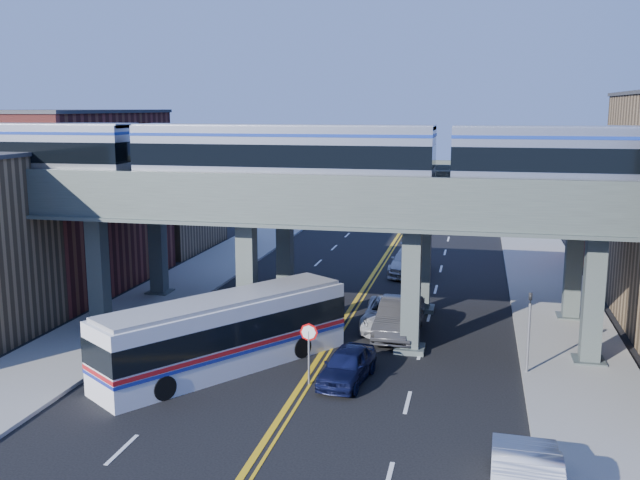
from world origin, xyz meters
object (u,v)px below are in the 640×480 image
at_px(car_lane_a, 347,365).
at_px(car_lane_c, 388,314).
at_px(transit_train, 282,155).
at_px(transit_bus, 226,334).
at_px(stop_sign, 309,344).
at_px(car_lane_d, 409,261).
at_px(car_parked_curb, 526,480).
at_px(traffic_signal, 529,324).
at_px(car_lane_b, 399,318).

relative_size(car_lane_a, car_lane_c, 0.78).
relative_size(transit_train, transit_bus, 3.87).
distance_m(stop_sign, car_lane_c, 8.71).
xyz_separation_m(transit_train, stop_sign, (2.45, -5.00, -7.37)).
xyz_separation_m(car_lane_d, car_parked_curb, (6.09, -28.98, 0.07)).
distance_m(stop_sign, transit_bus, 4.12).
bearing_deg(traffic_signal, car_lane_a, -162.31).
relative_size(transit_bus, car_lane_b, 2.04).
xyz_separation_m(car_lane_a, car_parked_curb, (6.70, -8.46, 0.20)).
height_order(transit_train, car_parked_curb, transit_train).
relative_size(stop_sign, car_lane_a, 0.62).
height_order(traffic_signal, transit_bus, traffic_signal).
relative_size(transit_train, traffic_signal, 10.68).
bearing_deg(transit_train, car_lane_d, 74.24).
bearing_deg(transit_bus, car_parked_curb, -90.84).
height_order(transit_bus, car_parked_curb, transit_bus).
height_order(car_lane_c, car_parked_curb, car_parked_curb).
distance_m(transit_bus, car_lane_d, 21.08).
relative_size(car_lane_d, car_parked_curb, 1.05).
bearing_deg(car_lane_c, car_parked_curb, -71.14).
relative_size(car_lane_a, car_lane_b, 0.76).
height_order(transit_train, car_lane_d, transit_train).
bearing_deg(traffic_signal, stop_sign, -161.37).
bearing_deg(stop_sign, car_lane_c, 75.04).
bearing_deg(car_lane_d, car_lane_c, -87.82).
distance_m(car_lane_c, car_parked_curb, 17.25).
bearing_deg(car_parked_curb, car_lane_d, -76.37).
height_order(car_lane_a, car_lane_d, car_lane_d).
bearing_deg(car_lane_a, car_parked_curb, -44.60).
bearing_deg(stop_sign, car_parked_curb, -43.65).
relative_size(traffic_signal, car_lane_b, 0.74).
bearing_deg(stop_sign, car_lane_a, 23.08).
bearing_deg(stop_sign, transit_bus, 166.04).
xyz_separation_m(stop_sign, car_parked_curb, (8.20, -7.82, -0.84)).
relative_size(car_lane_a, car_lane_d, 0.72).
xyz_separation_m(car_lane_b, car_lane_d, (-0.82, 13.85, -0.06)).
distance_m(traffic_signal, car_lane_a, 7.93).
xyz_separation_m(transit_bus, car_lane_b, (6.92, 6.31, -0.67)).
distance_m(car_lane_b, car_lane_d, 13.87).
bearing_deg(car_lane_c, car_lane_b, -57.93).
distance_m(car_lane_a, car_lane_d, 20.52).
height_order(transit_train, transit_bus, transit_train).
bearing_deg(traffic_signal, transit_train, 170.01).
bearing_deg(car_lane_c, car_lane_d, 89.18).
height_order(stop_sign, car_lane_a, stop_sign).
bearing_deg(car_lane_d, transit_bus, -105.21).
xyz_separation_m(stop_sign, car_lane_c, (2.23, 8.36, -1.01)).
distance_m(transit_train, traffic_signal, 13.40).
height_order(car_lane_a, car_parked_curb, car_parked_curb).
relative_size(stop_sign, traffic_signal, 0.64).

